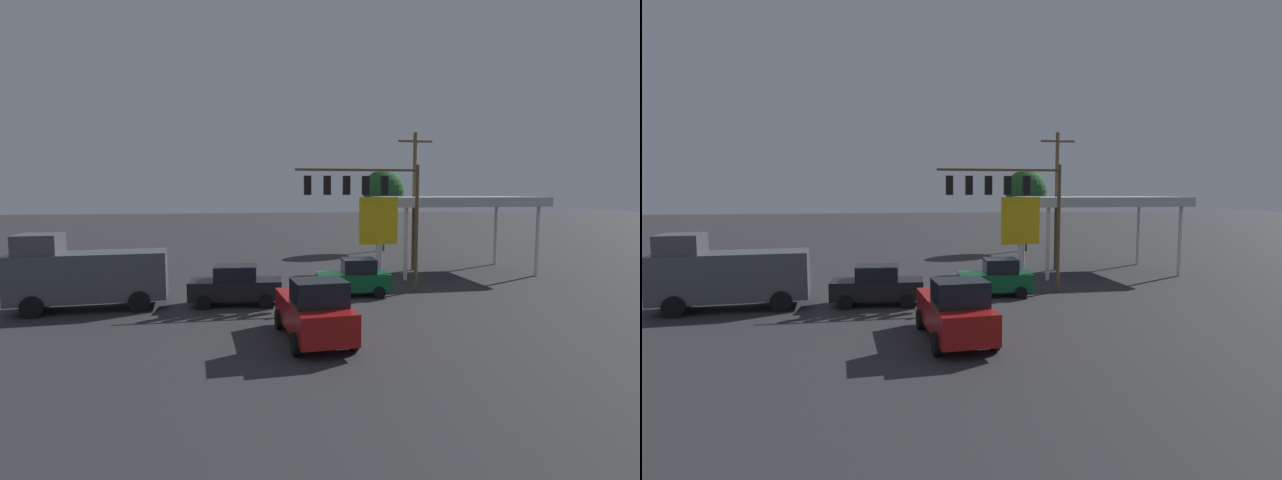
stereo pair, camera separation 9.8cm
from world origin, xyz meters
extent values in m
plane|color=#2D2D30|center=(0.00, 0.00, 0.00)|extent=(200.00, 200.00, 0.00)
cylinder|color=brown|center=(-5.03, -0.21, 3.46)|extent=(0.20, 0.20, 6.93)
cylinder|color=brown|center=(-1.70, -0.21, 6.63)|extent=(6.65, 0.14, 0.14)
cube|color=black|center=(-3.18, -0.21, 5.81)|extent=(0.36, 0.28, 1.00)
sphere|color=#FF4141|center=(-3.18, -0.40, 6.11)|extent=(0.22, 0.22, 0.22)
sphere|color=#392305|center=(-3.18, -0.40, 5.81)|extent=(0.22, 0.22, 0.22)
sphere|color=black|center=(-3.18, -0.40, 5.51)|extent=(0.22, 0.22, 0.22)
cube|color=black|center=(-2.14, -0.21, 5.81)|extent=(0.36, 0.28, 1.00)
sphere|color=#FF4141|center=(-2.14, -0.40, 6.11)|extent=(0.22, 0.22, 0.22)
sphere|color=#392305|center=(-2.14, -0.40, 5.81)|extent=(0.22, 0.22, 0.22)
sphere|color=black|center=(-2.14, -0.40, 5.51)|extent=(0.22, 0.22, 0.22)
cube|color=black|center=(-1.10, -0.21, 5.81)|extent=(0.36, 0.28, 1.00)
sphere|color=#FF4141|center=(-1.10, -0.40, 6.11)|extent=(0.22, 0.22, 0.22)
sphere|color=#392305|center=(-1.10, -0.40, 5.81)|extent=(0.22, 0.22, 0.22)
sphere|color=black|center=(-1.10, -0.40, 5.51)|extent=(0.22, 0.22, 0.22)
cube|color=black|center=(-0.06, -0.21, 5.81)|extent=(0.36, 0.28, 1.00)
sphere|color=#FF4141|center=(-0.06, -0.40, 6.11)|extent=(0.22, 0.22, 0.22)
sphere|color=#392305|center=(-0.06, -0.40, 5.81)|extent=(0.22, 0.22, 0.22)
sphere|color=black|center=(-0.06, -0.40, 5.51)|extent=(0.22, 0.22, 0.22)
cube|color=black|center=(0.98, -0.21, 5.81)|extent=(0.36, 0.28, 1.00)
sphere|color=#FF4141|center=(0.98, -0.40, 6.11)|extent=(0.22, 0.22, 0.22)
sphere|color=#392305|center=(0.98, -0.40, 5.81)|extent=(0.22, 0.22, 0.22)
sphere|color=black|center=(0.98, -0.40, 5.51)|extent=(0.22, 0.22, 0.22)
cylinder|color=brown|center=(-7.56, -7.32, 4.74)|extent=(0.26, 0.26, 9.49)
cube|color=brown|center=(-7.56, -7.32, 8.89)|extent=(2.40, 0.14, 0.14)
cube|color=#B2B7BC|center=(-10.15, -6.27, 4.82)|extent=(10.15, 6.40, 0.60)
cube|color=red|center=(-10.15, -9.49, 4.82)|extent=(10.15, 0.06, 0.36)
cylinder|color=silver|center=(-14.63, -8.87, 2.26)|extent=(0.24, 0.24, 4.52)
cylinder|color=silver|center=(-5.67, -8.87, 2.26)|extent=(0.24, 0.24, 4.52)
cylinder|color=silver|center=(-14.63, -3.66, 2.26)|extent=(0.24, 0.24, 4.52)
cylinder|color=silver|center=(-5.67, -3.66, 2.26)|extent=(0.24, 0.24, 4.52)
cylinder|color=silver|center=(-3.27, -1.57, 2.59)|extent=(0.24, 0.24, 5.18)
cube|color=yellow|center=(-3.27, -1.57, 3.84)|extent=(2.19, 0.24, 2.67)
cube|color=black|center=(-3.27, -1.70, 3.84)|extent=(1.54, 0.04, 0.93)
cube|color=black|center=(4.74, 1.29, 0.78)|extent=(4.52, 2.12, 0.90)
cube|color=black|center=(4.74, 1.29, 1.58)|extent=(2.12, 1.80, 0.70)
cylinder|color=black|center=(6.23, 2.11, 0.33)|extent=(0.67, 0.27, 0.66)
cylinder|color=black|center=(6.10, 0.27, 0.33)|extent=(0.67, 0.27, 0.66)
cylinder|color=black|center=(3.38, 2.32, 0.33)|extent=(0.67, 0.27, 0.66)
cylinder|color=black|center=(3.25, 0.48, 0.33)|extent=(0.67, 0.27, 0.66)
cube|color=maroon|center=(1.97, 7.56, 0.95)|extent=(2.37, 5.33, 1.10)
cube|color=black|center=(1.90, 8.46, 1.95)|extent=(1.95, 1.73, 0.90)
cylinder|color=black|center=(0.83, 9.17, 0.40)|extent=(0.28, 0.81, 0.80)
cylinder|color=black|center=(2.86, 9.32, 0.40)|extent=(0.28, 0.81, 0.80)
cylinder|color=black|center=(1.08, 5.80, 0.40)|extent=(0.28, 0.81, 0.80)
cylinder|color=black|center=(3.11, 5.95, 0.40)|extent=(0.28, 0.81, 0.80)
cube|color=#474C51|center=(11.41, 1.05, 1.58)|extent=(6.96, 2.81, 2.20)
cube|color=#45494E|center=(13.50, 1.21, 3.13)|extent=(1.96, 2.25, 0.90)
cylinder|color=black|center=(13.53, 2.38, 0.48)|extent=(0.97, 0.29, 0.96)
cylinder|color=black|center=(13.70, 0.05, 0.48)|extent=(0.97, 0.29, 0.96)
cylinder|color=black|center=(9.12, 2.05, 0.48)|extent=(0.97, 0.29, 0.96)
cylinder|color=black|center=(9.30, -0.29, 0.48)|extent=(0.97, 0.29, 0.96)
cube|color=#0C592D|center=(-1.37, 0.23, 0.76)|extent=(3.92, 1.98, 0.90)
cube|color=black|center=(-1.67, 0.26, 1.59)|extent=(1.81, 1.69, 0.76)
cylinder|color=black|center=(-0.08, 1.01, 0.31)|extent=(0.63, 0.27, 0.62)
cylinder|color=black|center=(-0.21, -0.73, 0.31)|extent=(0.63, 0.27, 0.62)
cylinder|color=black|center=(-2.54, 1.19, 0.31)|extent=(0.63, 0.27, 0.62)
cylinder|color=black|center=(-2.67, -0.54, 0.31)|extent=(0.63, 0.27, 0.62)
cylinder|color=#4C331E|center=(-8.83, -18.51, 2.12)|extent=(0.36, 0.36, 4.24)
sphere|color=#235628|center=(-8.83, -18.51, 5.56)|extent=(3.78, 3.78, 3.78)
camera|label=1|loc=(4.91, 25.51, 5.53)|focal=28.00mm
camera|label=2|loc=(4.82, 25.52, 5.53)|focal=28.00mm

